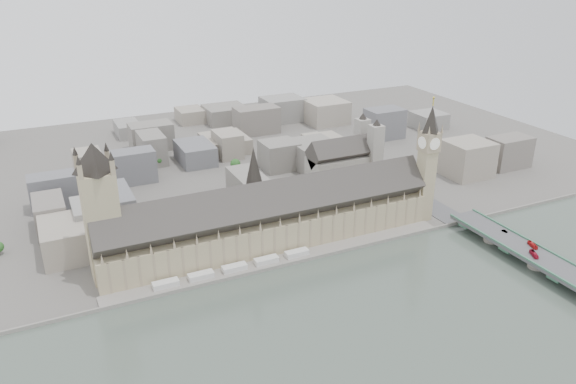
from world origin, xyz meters
name	(u,v)px	position (x,y,z in m)	size (l,w,h in m)	color
ground	(281,256)	(0.00, 0.00, 0.00)	(900.00, 900.00, 0.00)	#595651
embankment_wall	(289,264)	(0.00, -15.00, 1.50)	(600.00, 1.50, 3.00)	slate
river_terrace	(285,260)	(0.00, -7.50, 1.00)	(270.00, 15.00, 2.00)	slate
terrace_tents	(234,268)	(-40.00, -7.00, 4.00)	(118.00, 7.00, 4.00)	silver
palace_of_westminster	(270,219)	(0.00, 19.70, 22.71)	(265.00, 40.73, 55.44)	tan
elizabeth_tower	(428,155)	(138.00, 8.00, 58.09)	(17.00, 17.00, 107.50)	tan
victoria_tower	(100,206)	(-122.00, 26.00, 55.20)	(30.00, 30.00, 100.00)	tan
central_tower	(254,176)	(-10.00, 26.00, 57.92)	(13.00, 13.00, 48.00)	gray
westminster_bridge	(529,257)	(162.00, -87.50, 5.12)	(25.00, 325.00, 10.25)	#474749
westminster_abbey	(344,164)	(110.92, 95.00, 25.08)	(68.00, 36.00, 64.00)	gray
city_skyline_inland	(189,142)	(0.00, 245.00, 19.00)	(720.00, 360.00, 38.00)	gray
park_trees	(240,219)	(-10.00, 60.00, 7.50)	(110.00, 30.00, 15.00)	#1B4D1C
red_bus_north	(534,254)	(158.43, -94.19, 11.78)	(2.58, 11.01, 3.07)	#B1142C
red_bus_south	(533,245)	(168.57, -83.58, 11.74)	(2.51, 10.73, 2.99)	red
car_silver	(505,231)	(167.88, -56.65, 11.01)	(1.61, 4.62, 1.52)	gray
car_approach	(429,190)	(167.10, 35.23, 10.96)	(1.99, 4.88, 1.42)	gray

